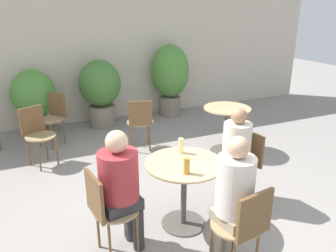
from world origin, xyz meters
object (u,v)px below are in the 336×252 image
Objects in this scene: cafe_table_near at (184,179)px; bistro_chair_0 at (107,206)px; seated_person_1 at (233,192)px; bistro_chair_2 at (244,161)px; seated_person_2 at (236,149)px; bistro_chair_1 at (244,223)px; potted_plant_2 at (170,75)px; bistro_chair_6 at (140,120)px; beer_glass_1 at (181,146)px; cafe_table_far at (226,120)px; bistro_chair_4 at (54,114)px; seated_person_0 at (121,182)px; bistro_chair_3 at (37,130)px; beer_glass_0 at (187,166)px; potted_plant_0 at (33,96)px; potted_plant_1 at (100,89)px.

cafe_table_near is 0.93× the size of bistro_chair_0.
seated_person_1 reaches higher than bistro_chair_0.
seated_person_2 is at bearing -90.00° from bistro_chair_2.
bistro_chair_0 is 1.10m from seated_person_1.
seated_person_1 is (-0.71, -0.81, 0.21)m from bistro_chair_2.
potted_plant_2 reaches higher than bistro_chair_1.
beer_glass_1 is (-0.16, -1.75, 0.28)m from bistro_chair_6.
bistro_chair_4 is (-2.42, 1.41, 0.00)m from cafe_table_far.
bistro_chair_4 is at bearing -19.78° from bistro_chair_6.
seated_person_1 is at bearing -87.21° from beer_glass_1.
bistro_chair_6 is 0.71× the size of seated_person_0.
beer_glass_1 is (-0.76, 0.09, 0.28)m from bistro_chair_2.
bistro_chair_3 is 2.64m from beer_glass_0.
potted_plant_0 is (0.04, 1.35, 0.17)m from bistro_chair_3.
seated_person_0 reaches higher than cafe_table_near.
potted_plant_2 is (2.68, 1.35, 0.34)m from bistro_chair_3.
bistro_chair_0 is at bearing -145.48° from cafe_table_far.
bistro_chair_6 is 0.67× the size of potted_plant_1.
potted_plant_0 is at bearing 142.55° from cafe_table_far.
bistro_chair_6 reaches higher than cafe_table_near.
bistro_chair_6 is at bearing 155.81° from cafe_table_far.
beer_glass_1 is at bearing 73.21° from cafe_table_near.
potted_plant_2 reaches higher than seated_person_2.
bistro_chair_0 is 1.00× the size of bistro_chair_3.
beer_glass_0 is (-0.76, -0.32, 0.10)m from seated_person_2.
beer_glass_1 is at bearing 70.93° from beer_glass_0.
bistro_chair_6 is 1.46m from potted_plant_1.
potted_plant_2 is (1.33, 3.26, 0.06)m from beer_glass_1.
bistro_chair_0 is at bearing -83.42° from potted_plant_0.
potted_plant_1 reaches higher than cafe_table_far.
bistro_chair_3 is at bearing -62.48° from bistro_chair_4.
seated_person_1 is 1.07× the size of potted_plant_0.
bistro_chair_6 is (-0.60, 1.84, 0.00)m from bistro_chair_2.
seated_person_2 is 7.39× the size of beer_glass_0.
bistro_chair_1 is 1.18m from bistro_chair_2.
potted_plant_2 is (1.29, 4.16, 0.13)m from seated_person_1.
seated_person_2 is at bearing -129.59° from bistro_chair_1.
bistro_chair_0 reaches higher than cafe_table_far.
bistro_chair_6 is 2.66m from seated_person_1.
cafe_table_near is 0.71m from seated_person_2.
seated_person_0 reaches higher than seated_person_2.
bistro_chair_1 is 3.82m from bistro_chair_4.
bistro_chair_4 is at bearing 40.36° from bistro_chair_3.
beer_glass_0 is at bearing -79.75° from bistro_chair_1.
potted_plant_1 is at bearing -96.37° from bistro_chair_1.
bistro_chair_6 is (-1.22, 0.55, 0.00)m from cafe_table_far.
bistro_chair_4 is 2.96m from seated_person_0.
cafe_table_far is at bearing -64.60° from bistro_chair_0.
seated_person_0 is 7.60× the size of beer_glass_0.
bistro_chair_1 is at bearing -72.30° from potted_plant_0.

